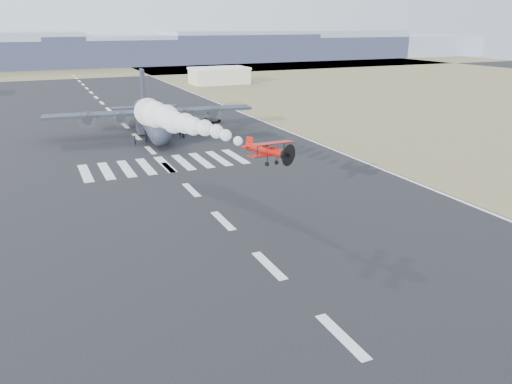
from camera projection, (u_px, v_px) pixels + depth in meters
ground at (342, 336)px, 35.40m from camera, size 500.00×500.00×0.00m
scrub_far at (68, 71)px, 234.06m from camera, size 500.00×80.00×0.00m
runway_markings at (151, 150)px, 87.23m from camera, size 60.00×260.00×0.01m
ridge_seg_d at (62, 53)px, 257.89m from camera, size 150.00×50.00×13.00m
ridge_seg_e at (183, 48)px, 282.80m from camera, size 150.00×50.00×15.00m
ridge_seg_f at (285, 45)px, 307.72m from camera, size 150.00×50.00×17.00m
ridge_seg_g at (371, 46)px, 333.60m from camera, size 150.00×50.00×13.00m
hangar_right at (219, 75)px, 181.86m from camera, size 20.50×12.50×5.90m
aerobatic_biplane at (269, 150)px, 52.82m from camera, size 6.55×6.04×2.80m
smoke_trail at (166, 118)px, 70.04m from camera, size 8.17×26.96×4.10m
transport_aircraft at (150, 118)px, 100.40m from camera, size 40.48×33.25×11.68m
support_vehicle at (211, 120)px, 111.42m from camera, size 4.86×3.08×1.25m
crew_a at (135, 141)px, 90.45m from camera, size 0.66×0.75×1.81m
crew_b at (148, 134)px, 95.60m from camera, size 0.96×0.92×1.70m
crew_c at (180, 133)px, 96.46m from camera, size 1.26×0.73×1.85m
crew_d at (202, 132)px, 98.38m from camera, size 1.04×0.88×1.58m
crew_e at (183, 133)px, 96.85m from camera, size 0.99×0.90×1.73m
crew_f at (222, 133)px, 97.22m from camera, size 1.52×1.08×1.58m
crew_g at (146, 138)px, 92.46m from camera, size 0.78×0.85×1.89m
crew_h at (199, 127)px, 102.09m from camera, size 0.99×0.71×1.85m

